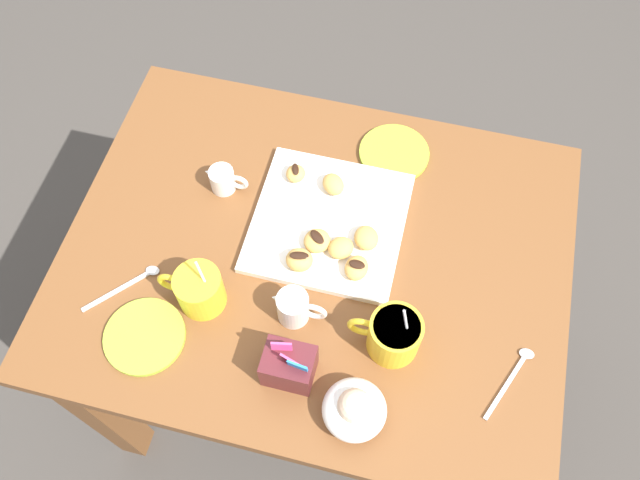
% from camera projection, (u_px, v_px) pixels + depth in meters
% --- Properties ---
extents(ground_plane, '(8.00, 8.00, 0.00)m').
position_uv_depth(ground_plane, '(317.00, 368.00, 1.94)').
color(ground_plane, '#423D38').
extents(dining_table, '(1.00, 0.78, 0.74)m').
position_uv_depth(dining_table, '(316.00, 283.00, 1.41)').
color(dining_table, brown).
rests_on(dining_table, ground_plane).
extents(pastry_plate_square, '(0.30, 0.30, 0.02)m').
position_uv_depth(pastry_plate_square, '(329.00, 222.00, 1.31)').
color(pastry_plate_square, white).
rests_on(pastry_plate_square, dining_table).
extents(coffee_mug_yellow_left, '(0.14, 0.10, 0.14)m').
position_uv_depth(coffee_mug_yellow_left, '(393.00, 334.00, 1.15)').
color(coffee_mug_yellow_left, yellow).
rests_on(coffee_mug_yellow_left, dining_table).
extents(coffee_mug_yellow_right, '(0.13, 0.09, 0.13)m').
position_uv_depth(coffee_mug_yellow_right, '(199.00, 289.00, 1.20)').
color(coffee_mug_yellow_right, yellow).
rests_on(coffee_mug_yellow_right, dining_table).
extents(cream_pitcher_white, '(0.10, 0.06, 0.07)m').
position_uv_depth(cream_pitcher_white, '(294.00, 307.00, 1.19)').
color(cream_pitcher_white, white).
rests_on(cream_pitcher_white, dining_table).
extents(sugar_caddy, '(0.09, 0.07, 0.11)m').
position_uv_depth(sugar_caddy, '(289.00, 366.00, 1.13)').
color(sugar_caddy, '#561E23').
rests_on(sugar_caddy, dining_table).
extents(ice_cream_bowl, '(0.11, 0.11, 0.08)m').
position_uv_depth(ice_cream_bowl, '(354.00, 409.00, 1.10)').
color(ice_cream_bowl, white).
rests_on(ice_cream_bowl, dining_table).
extents(chocolate_sauce_pitcher, '(0.09, 0.05, 0.06)m').
position_uv_depth(chocolate_sauce_pitcher, '(223.00, 179.00, 1.34)').
color(chocolate_sauce_pitcher, white).
rests_on(chocolate_sauce_pitcher, dining_table).
extents(saucer_lime_left, '(0.15, 0.15, 0.01)m').
position_uv_depth(saucer_lime_left, '(145.00, 336.00, 1.20)').
color(saucer_lime_left, '#9EC633').
rests_on(saucer_lime_left, dining_table).
extents(saucer_lime_right, '(0.15, 0.15, 0.01)m').
position_uv_depth(saucer_lime_right, '(394.00, 153.00, 1.40)').
color(saucer_lime_right, '#9EC633').
rests_on(saucer_lime_right, dining_table).
extents(loose_spoon_near_saucer, '(0.12, 0.12, 0.01)m').
position_uv_depth(loose_spoon_near_saucer, '(130.00, 283.00, 1.25)').
color(loose_spoon_near_saucer, silver).
rests_on(loose_spoon_near_saucer, dining_table).
extents(loose_spoon_by_plate, '(0.08, 0.15, 0.01)m').
position_uv_depth(loose_spoon_by_plate, '(514.00, 374.00, 1.17)').
color(loose_spoon_by_plate, silver).
rests_on(loose_spoon_by_plate, dining_table).
extents(beignet_0, '(0.05, 0.06, 0.03)m').
position_uv_depth(beignet_0, '(357.00, 268.00, 1.24)').
color(beignet_0, '#DBA351').
rests_on(beignet_0, pastry_plate_square).
extents(chocolate_drizzle_0, '(0.03, 0.02, 0.00)m').
position_uv_depth(chocolate_drizzle_0, '(357.00, 264.00, 1.22)').
color(chocolate_drizzle_0, black).
rests_on(chocolate_drizzle_0, beignet_0).
extents(beignet_1, '(0.07, 0.07, 0.03)m').
position_uv_depth(beignet_1, '(332.00, 184.00, 1.33)').
color(beignet_1, '#DBA351').
rests_on(beignet_1, pastry_plate_square).
extents(beignet_2, '(0.07, 0.07, 0.03)m').
position_uv_depth(beignet_2, '(318.00, 241.00, 1.27)').
color(beignet_2, '#DBA351').
rests_on(beignet_2, pastry_plate_square).
extents(chocolate_drizzle_2, '(0.04, 0.04, 0.00)m').
position_uv_depth(chocolate_drizzle_2, '(318.00, 237.00, 1.25)').
color(chocolate_drizzle_2, black).
rests_on(chocolate_drizzle_2, beignet_2).
extents(beignet_3, '(0.07, 0.07, 0.03)m').
position_uv_depth(beignet_3, '(366.00, 238.00, 1.27)').
color(beignet_3, '#DBA351').
rests_on(beignet_3, pastry_plate_square).
extents(beignet_4, '(0.05, 0.05, 0.03)m').
position_uv_depth(beignet_4, '(296.00, 173.00, 1.34)').
color(beignet_4, '#DBA351').
rests_on(beignet_4, pastry_plate_square).
extents(chocolate_drizzle_4, '(0.02, 0.03, 0.00)m').
position_uv_depth(chocolate_drizzle_4, '(295.00, 169.00, 1.33)').
color(chocolate_drizzle_4, black).
rests_on(chocolate_drizzle_4, beignet_4).
extents(beignet_5, '(0.05, 0.05, 0.03)m').
position_uv_depth(beignet_5, '(299.00, 260.00, 1.24)').
color(beignet_5, '#DBA351').
rests_on(beignet_5, pastry_plate_square).
extents(chocolate_drizzle_5, '(0.04, 0.02, 0.00)m').
position_uv_depth(chocolate_drizzle_5, '(299.00, 255.00, 1.23)').
color(chocolate_drizzle_5, black).
rests_on(chocolate_drizzle_5, beignet_5).
extents(beignet_6, '(0.07, 0.07, 0.03)m').
position_uv_depth(beignet_6, '(341.00, 248.00, 1.26)').
color(beignet_6, '#DBA351').
rests_on(beignet_6, pastry_plate_square).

